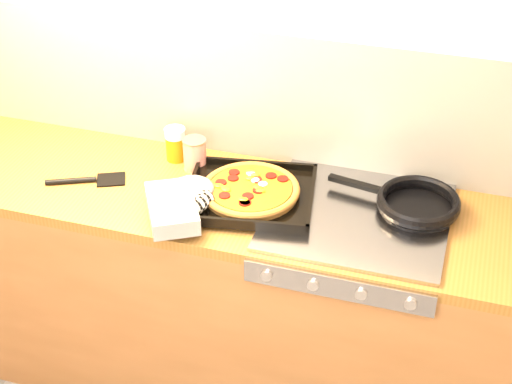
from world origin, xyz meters
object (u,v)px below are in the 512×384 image
(frying_pan, at_px, (417,203))
(tomato_can, at_px, (195,154))
(pizza_on_tray, at_px, (229,194))
(juice_glass, at_px, (175,144))

(frying_pan, relative_size, tomato_can, 3.94)
(pizza_on_tray, height_order, tomato_can, tomato_can)
(frying_pan, relative_size, juice_glass, 3.76)
(pizza_on_tray, distance_m, tomato_can, 0.27)
(tomato_can, distance_m, juice_glass, 0.10)
(juice_glass, bearing_deg, tomato_can, -24.19)
(frying_pan, height_order, tomato_can, tomato_can)
(pizza_on_tray, bearing_deg, tomato_can, 135.91)
(pizza_on_tray, xyz_separation_m, frying_pan, (0.62, 0.14, -0.01))
(frying_pan, bearing_deg, juice_glass, 174.36)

